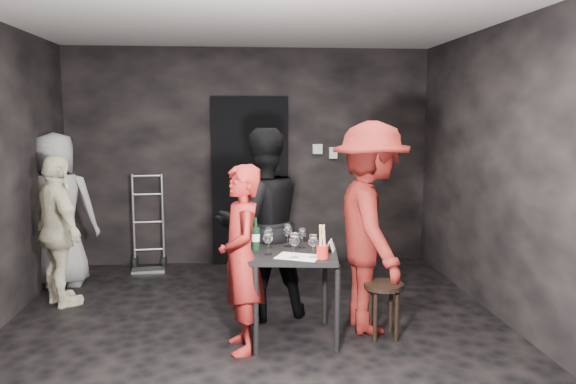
{
  "coord_description": "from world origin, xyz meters",
  "views": [
    {
      "loc": [
        -0.14,
        -4.56,
        1.86
      ],
      "look_at": [
        0.29,
        0.25,
        1.21
      ],
      "focal_mm": 35.0,
      "sensor_mm": 36.0,
      "label": 1
    }
  ],
  "objects": [
    {
      "name": "wine_bottle",
      "position": [
        -0.0,
        0.03,
        0.86
      ],
      "size": [
        0.07,
        0.07,
        0.28
      ],
      "rotation": [
        0.0,
        0.0,
        -0.0
      ],
      "color": "black",
      "rests_on": "tasting_table"
    },
    {
      "name": "man_maroon",
      "position": [
        0.99,
        0.11,
        1.1
      ],
      "size": [
        0.73,
        1.46,
        2.21
      ],
      "primitive_type": "imported",
      "rotation": [
        0.0,
        0.0,
        1.62
      ],
      "color": "maroon",
      "rests_on": "floor"
    },
    {
      "name": "wine_glass_b",
      "position": [
        0.11,
        0.08,
        0.85
      ],
      "size": [
        0.08,
        0.08,
        0.2
      ],
      "primitive_type": null,
      "rotation": [
        0.0,
        0.0,
        0.14
      ],
      "color": "white",
      "rests_on": "tasting_table"
    },
    {
      "name": "wall_right",
      "position": [
        2.25,
        0.0,
        1.35
      ],
      "size": [
        0.04,
        5.0,
        2.7
      ],
      "primitive_type": "cube",
      "color": "black",
      "rests_on": "ground"
    },
    {
      "name": "bystander_cream",
      "position": [
        -1.9,
        0.99,
        0.74
      ],
      "size": [
        0.87,
        0.94,
        1.49
      ],
      "primitive_type": "imported",
      "rotation": [
        0.0,
        0.0,
        2.25
      ],
      "color": "#F3EAC0",
      "rests_on": "floor"
    },
    {
      "name": "bystander_grey",
      "position": [
        -2.11,
        1.67,
        0.95
      ],
      "size": [
        0.94,
        0.52,
        1.9
      ],
      "primitive_type": "imported",
      "rotation": [
        0.0,
        0.0,
        3.16
      ],
      "color": "gray",
      "rests_on": "floor"
    },
    {
      "name": "wine_glass_d",
      "position": [
        0.29,
        -0.26,
        0.86
      ],
      "size": [
        0.09,
        0.09,
        0.22
      ],
      "primitive_type": null,
      "rotation": [
        0.0,
        0.0,
        -0.09
      ],
      "color": "white",
      "rests_on": "tasting_table"
    },
    {
      "name": "tasting_mat",
      "position": [
        0.32,
        -0.24,
        0.75
      ],
      "size": [
        0.4,
        0.34,
        0.0
      ],
      "primitive_type": "cube",
      "rotation": [
        0.0,
        0.0,
        -0.42
      ],
      "color": "white",
      "rests_on": "tasting_table"
    },
    {
      "name": "hand_truck",
      "position": [
        -1.24,
        2.23,
        0.21
      ],
      "size": [
        0.39,
        0.33,
        1.17
      ],
      "rotation": [
        0.0,
        0.0,
        0.1
      ],
      "color": "#B2B2B7",
      "rests_on": "floor"
    },
    {
      "name": "wall_back",
      "position": [
        0.0,
        2.5,
        1.35
      ],
      "size": [
        4.5,
        0.04,
        2.7
      ],
      "primitive_type": "cube",
      "color": "black",
      "rests_on": "ground"
    },
    {
      "name": "doorway",
      "position": [
        0.0,
        2.44,
        1.05
      ],
      "size": [
        0.95,
        0.1,
        2.1
      ],
      "primitive_type": "cube",
      "color": "black",
      "rests_on": "ground"
    },
    {
      "name": "tasting_table",
      "position": [
        0.3,
        -0.04,
        0.65
      ],
      "size": [
        0.72,
        0.72,
        0.75
      ],
      "rotation": [
        0.0,
        0.0,
        -0.13
      ],
      "color": "black",
      "rests_on": "floor"
    },
    {
      "name": "woman_black",
      "position": [
        0.07,
        0.52,
        1.03
      ],
      "size": [
        1.11,
        0.8,
        2.05
      ],
      "primitive_type": "imported",
      "rotation": [
        0.0,
        0.0,
        3.42
      ],
      "color": "black",
      "rests_on": "floor"
    },
    {
      "name": "stool",
      "position": [
        1.06,
        -0.09,
        0.37
      ],
      "size": [
        0.33,
        0.33,
        0.47
      ],
      "rotation": [
        0.0,
        0.0,
        0.3
      ],
      "color": "black",
      "rests_on": "floor"
    },
    {
      "name": "ceiling",
      "position": [
        0.0,
        0.0,
        2.7
      ],
      "size": [
        4.5,
        5.0,
        0.02
      ],
      "primitive_type": "cube",
      "color": "silver",
      "rests_on": "ground"
    },
    {
      "name": "wine_glass_e",
      "position": [
        0.44,
        -0.27,
        0.85
      ],
      "size": [
        0.08,
        0.08,
        0.21
      ],
      "primitive_type": null,
      "rotation": [
        0.0,
        0.0,
        -0.07
      ],
      "color": "white",
      "rests_on": "tasting_table"
    },
    {
      "name": "wallbox_upper",
      "position": [
        0.85,
        2.45,
        1.45
      ],
      "size": [
        0.12,
        0.06,
        0.12
      ],
      "primitive_type": "cube",
      "color": "#B7B7B2",
      "rests_on": "wall_back"
    },
    {
      "name": "server_red",
      "position": [
        -0.13,
        -0.24,
        0.74
      ],
      "size": [
        0.44,
        0.59,
        1.48
      ],
      "primitive_type": "imported",
      "rotation": [
        0.0,
        0.0,
        -1.41
      ],
      "color": "maroon",
      "rests_on": "floor"
    },
    {
      "name": "wall_front",
      "position": [
        0.0,
        -2.5,
        1.35
      ],
      "size": [
        4.5,
        0.04,
        2.7
      ],
      "primitive_type": "cube",
      "color": "black",
      "rests_on": "ground"
    },
    {
      "name": "breadstick_cup",
      "position": [
        0.51,
        -0.29,
        0.88
      ],
      "size": [
        0.09,
        0.09,
        0.29
      ],
      "rotation": [
        0.0,
        0.0,
        -0.33
      ],
      "color": "red",
      "rests_on": "tasting_table"
    },
    {
      "name": "wine_glass_f",
      "position": [
        0.39,
        0.06,
        0.84
      ],
      "size": [
        0.09,
        0.09,
        0.19
      ],
      "primitive_type": null,
      "rotation": [
        0.0,
        0.0,
        0.32
      ],
      "color": "white",
      "rests_on": "tasting_table"
    },
    {
      "name": "wallbox_lower",
      "position": [
        1.05,
        2.45,
        1.4
      ],
      "size": [
        0.1,
        0.06,
        0.14
      ],
      "primitive_type": "cube",
      "color": "#B7B7B2",
      "rests_on": "wall_back"
    },
    {
      "name": "reserved_card",
      "position": [
        0.59,
        -0.07,
        0.8
      ],
      "size": [
        0.11,
        0.14,
        0.09
      ],
      "primitive_type": null,
      "rotation": [
        0.0,
        0.0,
        -0.3
      ],
      "color": "white",
      "rests_on": "tasting_table"
    },
    {
      "name": "floor",
      "position": [
        0.0,
        0.0,
        0.0
      ],
      "size": [
        4.5,
        5.0,
        0.02
      ],
      "primitive_type": "cube",
      "color": "black",
      "rests_on": "ground"
    },
    {
      "name": "wine_glass_c",
      "position": [
        0.27,
        0.13,
        0.86
      ],
      "size": [
        0.1,
        0.1,
        0.21
      ],
      "primitive_type": null,
      "rotation": [
        0.0,
        0.0,
        0.2
      ],
      "color": "white",
      "rests_on": "tasting_table"
    },
    {
      "name": "wine_glass_a",
      "position": [
        0.09,
        -0.14,
        0.86
      ],
      "size": [
        0.1,
        0.1,
        0.21
      ],
      "primitive_type": null,
      "rotation": [
        0.0,
        0.0,
        0.31
      ],
      "color": "white",
      "rests_on": "tasting_table"
    }
  ]
}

